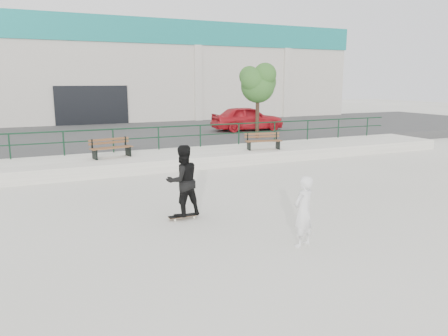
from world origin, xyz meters
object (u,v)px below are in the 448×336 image
bench_left (111,148)px  seated_skater (303,212)px  red_car (247,118)px  skateboard (183,216)px  tree (258,82)px  standing_skater (183,181)px  bench_right (263,141)px

bench_left → seated_skater: (2.21, -10.16, -0.11)m
red_car → bench_left: bearing=128.2°
skateboard → seated_skater: bearing=-60.6°
red_car → seated_skater: bearing=160.4°
tree → seated_skater: bearing=-114.9°
seated_skater → standing_skater: bearing=-79.4°
skateboard → bench_right: bearing=45.9°
bench_left → skateboard: bench_left is taller
red_car → seated_skater: size_ratio=2.86×
bench_left → red_car: size_ratio=0.39×
bench_right → skateboard: (-6.09, -6.59, -0.80)m
skateboard → seated_skater: size_ratio=0.51×
tree → skateboard: (-7.78, -10.19, -3.38)m
seated_skater → bench_left: bearing=-97.9°
bench_left → standing_skater: 7.30m
bench_right → seated_skater: 10.43m
tree → skateboard: size_ratio=5.03×
bench_left → red_car: (9.47, 6.41, 0.37)m
tree → red_car: 4.30m
seated_skater → bench_right: bearing=-135.0°
bench_left → red_car: 11.44m
red_car → skateboard: 16.41m
tree → standing_skater: bearing=-127.3°
red_car → seated_skater: 18.09m
bench_right → standing_skater: (-6.09, -6.59, 0.14)m
skateboard → standing_skater: bearing=178.6°
tree → standing_skater: 13.05m
bench_left → standing_skater: size_ratio=0.95×
tree → bench_right: bearing=-115.1°
bench_right → skateboard: bench_right is taller
skateboard → standing_skater: size_ratio=0.43×
bench_right → tree: tree is taller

